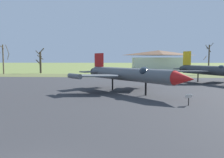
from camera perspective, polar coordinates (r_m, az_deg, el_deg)
asphalt_apron at (r=24.12m, az=-4.45°, el=-4.91°), size 75.85×56.33×0.05m
grass_verge_strip at (r=57.93m, az=0.34°, el=0.85°), size 135.85×12.00×0.06m
jet_fighter_front_left at (r=27.85m, az=4.38°, el=1.23°), size 14.04×14.57×5.08m
info_placard_front_left at (r=21.27m, az=18.86°, el=-4.62°), size 0.63×0.32×1.09m
jet_fighter_rear_center at (r=42.00m, az=24.27°, el=2.04°), size 12.06×16.22×5.80m
bare_tree_far_left at (r=71.66m, az=-25.88°, el=4.96°), size 3.74×3.74×8.69m
bare_tree_left_of_center at (r=72.89m, az=-17.73°, el=4.40°), size 2.59×2.47×7.81m
bare_tree_center at (r=69.23m, az=23.28°, el=4.86°), size 2.68×2.67×8.85m
visitor_building at (r=88.00m, az=11.75°, el=4.54°), size 21.19×11.86×7.71m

